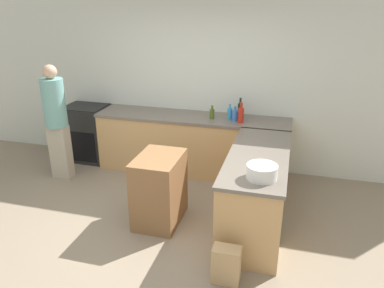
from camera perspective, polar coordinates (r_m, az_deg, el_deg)
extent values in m
plane|color=gray|center=(4.56, -6.29, -13.57)|extent=(14.00, 14.00, 0.00)
cube|color=silver|center=(5.94, 0.92, 9.26)|extent=(8.00, 0.06, 2.70)
cube|color=tan|center=(5.88, 0.00, -0.17)|extent=(2.94, 0.65, 0.88)
cube|color=#6B6056|center=(5.73, 0.00, 4.09)|extent=(2.97, 0.68, 0.04)
cube|color=tan|center=(4.59, 9.75, -7.07)|extent=(0.66, 1.83, 0.88)
cube|color=#6B6056|center=(4.39, 10.12, -1.81)|extent=(0.69, 1.86, 0.04)
cube|color=black|center=(6.60, -15.62, 1.64)|extent=(0.72, 0.60, 0.92)
cube|color=black|center=(6.41, -16.85, -0.41)|extent=(0.60, 0.01, 0.51)
cube|color=black|center=(6.46, -16.03, 5.51)|extent=(0.66, 0.55, 0.01)
cube|color=brown|center=(4.60, -5.03, -6.89)|extent=(0.51, 0.71, 0.86)
cylinder|color=white|center=(3.79, 10.61, -4.19)|extent=(0.31, 0.31, 0.15)
cylinder|color=red|center=(5.43, 7.47, 4.33)|extent=(0.08, 0.08, 0.22)
cylinder|color=red|center=(5.39, 7.54, 5.86)|extent=(0.04, 0.04, 0.08)
cylinder|color=#386BB7|center=(5.51, 6.55, 4.31)|extent=(0.09, 0.09, 0.15)
cylinder|color=#386BB7|center=(5.48, 6.60, 5.38)|extent=(0.04, 0.04, 0.06)
cylinder|color=#475B1E|center=(5.58, 3.07, 4.59)|extent=(0.07, 0.07, 0.15)
cylinder|color=#475B1E|center=(5.55, 3.09, 5.60)|extent=(0.03, 0.03, 0.06)
cylinder|color=black|center=(5.64, 7.33, 5.03)|extent=(0.07, 0.07, 0.22)
cylinder|color=black|center=(5.60, 7.40, 6.54)|extent=(0.03, 0.03, 0.09)
cylinder|color=#338CBF|center=(5.59, 5.78, 4.63)|extent=(0.07, 0.07, 0.16)
cylinder|color=#338CBF|center=(5.56, 5.83, 5.74)|extent=(0.03, 0.03, 0.06)
cube|color=#ADA38E|center=(6.03, -19.36, -1.11)|extent=(0.29, 0.18, 0.83)
cylinder|color=#6BA39E|center=(5.80, -20.29, 5.90)|extent=(0.32, 0.32, 0.70)
sphere|color=tan|center=(5.70, -20.87, 10.26)|extent=(0.20, 0.20, 0.20)
cube|color=tan|center=(3.82, 5.24, -17.87)|extent=(0.27, 0.17, 0.38)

